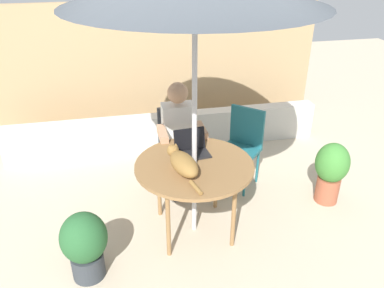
% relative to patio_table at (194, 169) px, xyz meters
% --- Properties ---
extents(ground_plane, '(14.00, 14.00, 0.00)m').
position_rel_patio_table_xyz_m(ground_plane, '(0.00, 0.00, -0.68)').
color(ground_plane, '#BCAD93').
extents(fence_back, '(4.60, 0.08, 1.83)m').
position_rel_patio_table_xyz_m(fence_back, '(0.00, 2.38, 0.23)').
color(fence_back, tan).
rests_on(fence_back, ground).
extents(planter_wall_low, '(4.14, 0.20, 0.49)m').
position_rel_patio_table_xyz_m(planter_wall_low, '(0.00, 1.71, -0.44)').
color(planter_wall_low, beige).
rests_on(planter_wall_low, ground).
extents(patio_table, '(1.07, 1.07, 0.74)m').
position_rel_patio_table_xyz_m(patio_table, '(0.00, 0.00, 0.00)').
color(patio_table, olive).
rests_on(patio_table, ground).
extents(chair_occupied, '(0.40, 0.40, 0.89)m').
position_rel_patio_table_xyz_m(chair_occupied, '(0.00, 0.90, -0.16)').
color(chair_occupied, '#33383F').
rests_on(chair_occupied, ground).
extents(chair_empty, '(0.57, 0.57, 0.89)m').
position_rel_patio_table_xyz_m(chair_empty, '(0.71, 0.72, -0.16)').
color(chair_empty, '#1E606B').
rests_on(chair_empty, ground).
extents(person_seated, '(0.48, 0.48, 1.23)m').
position_rel_patio_table_xyz_m(person_seated, '(0.00, 0.74, 0.01)').
color(person_seated, white).
rests_on(person_seated, ground).
extents(laptop, '(0.32, 0.28, 0.21)m').
position_rel_patio_table_xyz_m(laptop, '(0.02, 0.22, 0.12)').
color(laptop, black).
rests_on(laptop, patio_table).
extents(cat, '(0.28, 0.65, 0.17)m').
position_rel_patio_table_xyz_m(cat, '(-0.13, -0.10, 0.14)').
color(cat, olive).
rests_on(cat, patio_table).
extents(potted_plant_near_fence, '(0.35, 0.35, 0.69)m').
position_rel_patio_table_xyz_m(potted_plant_near_fence, '(1.50, 0.16, -0.29)').
color(potted_plant_near_fence, '#9E5138').
rests_on(potted_plant_near_fence, ground).
extents(potted_plant_by_chair, '(0.38, 0.38, 0.62)m').
position_rel_patio_table_xyz_m(potted_plant_by_chair, '(-0.99, -0.39, -0.34)').
color(potted_plant_by_chair, '#33383D').
rests_on(potted_plant_by_chair, ground).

